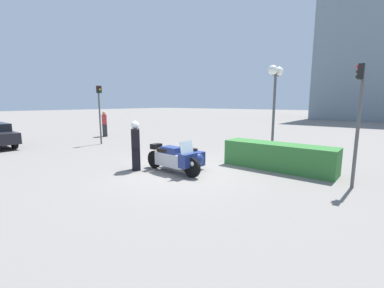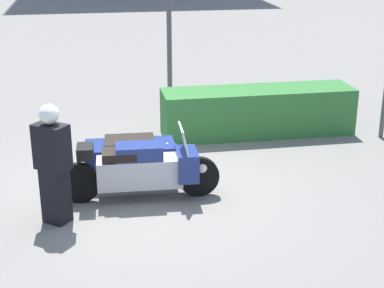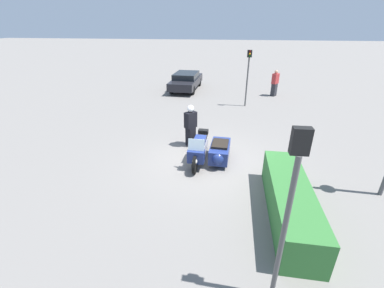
# 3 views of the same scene
# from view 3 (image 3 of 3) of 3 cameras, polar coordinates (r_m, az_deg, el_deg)

# --- Properties ---
(ground_plane) EXTENTS (160.00, 160.00, 0.00)m
(ground_plane) POSITION_cam_3_polar(r_m,az_deg,el_deg) (9.63, 3.55, -3.74)
(ground_plane) COLOR slate
(police_motorcycle) EXTENTS (2.48, 1.44, 1.15)m
(police_motorcycle) POSITION_cam_3_polar(r_m,az_deg,el_deg) (9.37, 4.13, -1.44)
(police_motorcycle) COLOR black
(police_motorcycle) RESTS_ON ground
(officer_rider) EXTENTS (0.55, 0.52, 1.74)m
(officer_rider) POSITION_cam_3_polar(r_m,az_deg,el_deg) (10.46, -0.31, 4.29)
(officer_rider) COLOR black
(officer_rider) RESTS_ON ground
(hedge_bush_curbside) EXTENTS (3.87, 0.97, 0.93)m
(hedge_bush_curbside) POSITION_cam_3_polar(r_m,az_deg,el_deg) (7.30, 20.82, -11.69)
(hedge_bush_curbside) COLOR #337033
(hedge_bush_curbside) RESTS_ON ground
(traffic_light_near) EXTENTS (0.23, 0.26, 3.38)m
(traffic_light_near) POSITION_cam_3_polar(r_m,az_deg,el_deg) (4.28, 20.91, -11.27)
(traffic_light_near) COLOR #4C4C4C
(traffic_light_near) RESTS_ON ground
(traffic_light_far) EXTENTS (0.23, 0.27, 3.30)m
(traffic_light_far) POSITION_cam_3_polar(r_m,az_deg,el_deg) (15.99, 12.36, 15.74)
(traffic_light_far) COLOR #4C4C4C
(traffic_light_far) RESTS_ON ground
(parked_car_background) EXTENTS (4.77, 1.96, 1.28)m
(parked_car_background) POSITION_cam_3_polar(r_m,az_deg,el_deg) (20.27, -1.30, 13.94)
(parked_car_background) COLOR black
(parked_car_background) RESTS_ON ground
(pedestrian_bystander) EXTENTS (0.59, 0.54, 1.79)m
(pedestrian_bystander) POSITION_cam_3_polar(r_m,az_deg,el_deg) (19.24, 17.93, 12.75)
(pedestrian_bystander) COLOR #2D2D33
(pedestrian_bystander) RESTS_ON ground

